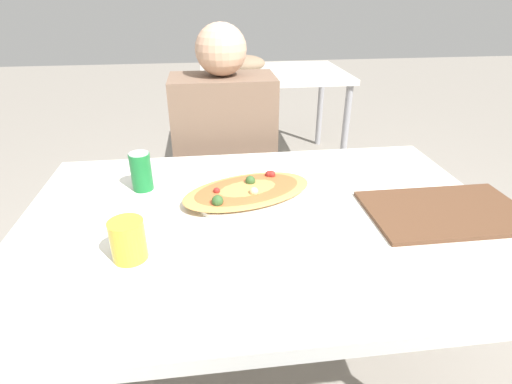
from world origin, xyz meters
The scene contains 8 objects.
dining_table centered at (0.00, 0.00, 0.68)m, with size 1.38×0.95×0.75m.
chair_far_seated centered at (-0.07, 0.80, 0.51)m, with size 0.40×0.40×0.89m.
person_seated centered at (-0.07, 0.69, 0.72)m, with size 0.44×0.28×1.21m.
pizza_main centered at (-0.03, 0.12, 0.76)m, with size 0.46×0.34×0.06m.
soda_can centered at (-0.36, 0.22, 0.81)m, with size 0.07×0.07×0.12m.
drink_glass centered at (-0.35, -0.15, 0.80)m, with size 0.08×0.08×0.10m.
serving_tray centered at (0.53, -0.05, 0.75)m, with size 0.45×0.29×0.01m.
background_table centered at (0.34, 2.12, 0.69)m, with size 1.10×0.80×0.87m.
Camera 1 is at (-0.14, -0.97, 1.34)m, focal length 28.00 mm.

